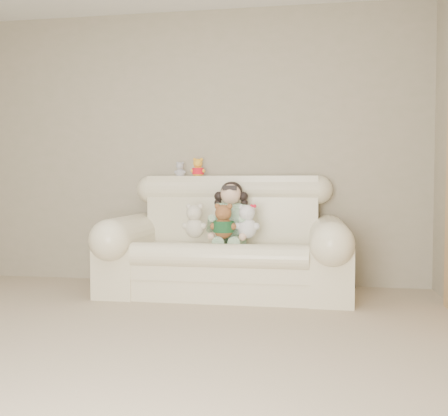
# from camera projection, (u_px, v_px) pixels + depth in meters

# --- Properties ---
(floor) EXTENTS (5.00, 5.00, 0.00)m
(floor) POSITION_uv_depth(u_px,v_px,m) (76.00, 374.00, 2.61)
(floor) COLOR tan
(floor) RESTS_ON ground
(wall_back) EXTENTS (4.50, 0.00, 4.50)m
(wall_back) POSITION_uv_depth(u_px,v_px,m) (189.00, 148.00, 5.02)
(wall_back) COLOR tan
(wall_back) RESTS_ON ground
(sofa) EXTENTS (2.10, 0.95, 1.03)m
(sofa) POSITION_uv_depth(u_px,v_px,m) (226.00, 235.00, 4.48)
(sofa) COLOR beige
(sofa) RESTS_ON floor
(seated_child) EXTENTS (0.40, 0.46, 0.56)m
(seated_child) POSITION_uv_depth(u_px,v_px,m) (231.00, 213.00, 4.55)
(seated_child) COLOR #2E7938
(seated_child) RESTS_ON sofa
(brown_teddy) EXTENTS (0.27, 0.24, 0.34)m
(brown_teddy) POSITION_uv_depth(u_px,v_px,m) (223.00, 218.00, 4.32)
(brown_teddy) COLOR brown
(brown_teddy) RESTS_ON sofa
(white_cat) EXTENTS (0.25, 0.22, 0.34)m
(white_cat) POSITION_uv_depth(u_px,v_px,m) (247.00, 218.00, 4.35)
(white_cat) COLOR white
(white_cat) RESTS_ON sofa
(cream_teddy) EXTENTS (0.24, 0.20, 0.34)m
(cream_teddy) POSITION_uv_depth(u_px,v_px,m) (195.00, 218.00, 4.38)
(cream_teddy) COLOR beige
(cream_teddy) RESTS_ON sofa
(yellow_mini_bear) EXTENTS (0.17, 0.15, 0.22)m
(yellow_mini_bear) POSITION_uv_depth(u_px,v_px,m) (198.00, 166.00, 4.84)
(yellow_mini_bear) COLOR yellow
(yellow_mini_bear) RESTS_ON sofa
(grey_mini_plush) EXTENTS (0.13, 0.11, 0.18)m
(grey_mini_plush) POSITION_uv_depth(u_px,v_px,m) (180.00, 168.00, 4.89)
(grey_mini_plush) COLOR #B6B5BC
(grey_mini_plush) RESTS_ON sofa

